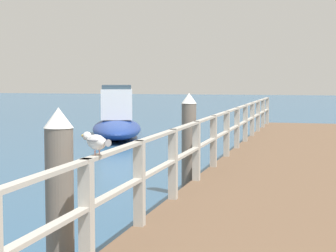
{
  "coord_description": "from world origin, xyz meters",
  "views": [
    {
      "loc": [
        0.87,
        -1.02,
        2.28
      ],
      "look_at": [
        -2.31,
        11.13,
        1.26
      ],
      "focal_mm": 63.99,
      "sensor_mm": 36.0,
      "label": 1
    }
  ],
  "objects_px": {
    "seagull_foreground": "(96,141)",
    "dock_piling_near": "(60,207)",
    "dock_piling_far": "(189,144)",
    "boat_4": "(117,120)"
  },
  "relations": [
    {
      "from": "dock_piling_far",
      "to": "seagull_foreground",
      "type": "distance_m",
      "value": 5.82
    },
    {
      "from": "dock_piling_near",
      "to": "dock_piling_far",
      "type": "bearing_deg",
      "value": 90.0
    },
    {
      "from": "dock_piling_far",
      "to": "seagull_foreground",
      "type": "height_order",
      "value": "dock_piling_far"
    },
    {
      "from": "dock_piling_near",
      "to": "dock_piling_far",
      "type": "height_order",
      "value": "same"
    },
    {
      "from": "dock_piling_far",
      "to": "seagull_foreground",
      "type": "bearing_deg",
      "value": -86.3
    },
    {
      "from": "boat_4",
      "to": "dock_piling_far",
      "type": "bearing_deg",
      "value": -82.42
    },
    {
      "from": "dock_piling_far",
      "to": "dock_piling_near",
      "type": "bearing_deg",
      "value": -90.0
    },
    {
      "from": "dock_piling_far",
      "to": "seagull_foreground",
      "type": "relative_size",
      "value": 4.86
    },
    {
      "from": "dock_piling_far",
      "to": "boat_4",
      "type": "distance_m",
      "value": 11.59
    },
    {
      "from": "seagull_foreground",
      "to": "dock_piling_near",
      "type": "bearing_deg",
      "value": 133.08
    }
  ]
}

